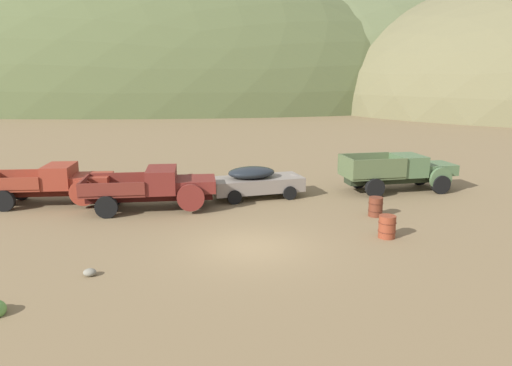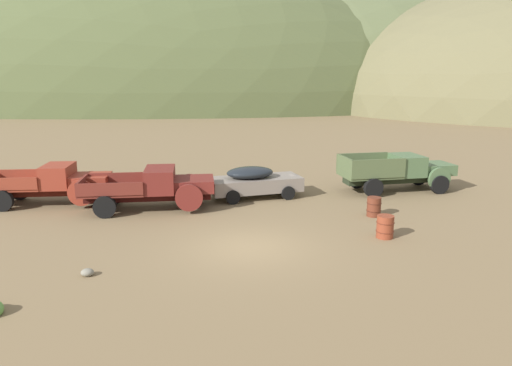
{
  "view_description": "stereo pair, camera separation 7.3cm",
  "coord_description": "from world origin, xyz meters",
  "px_view_note": "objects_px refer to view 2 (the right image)",
  "views": [
    {
      "loc": [
        0.17,
        -16.19,
        6.05
      ],
      "look_at": [
        0.27,
        5.67,
        1.06
      ],
      "focal_mm": 33.84,
      "sensor_mm": 36.0,
      "label": 1
    },
    {
      "loc": [
        0.24,
        -16.19,
        6.05
      ],
      "look_at": [
        0.27,
        5.67,
        1.06
      ],
      "focal_mm": 33.84,
      "sensor_mm": 36.0,
      "label": 2
    }
  ],
  "objects_px": {
    "truck_rust_red": "(56,183)",
    "truck_oxblood": "(157,187)",
    "truck_weathered_green": "(403,172)",
    "car_primer_gray": "(257,181)",
    "oil_drum_foreground": "(373,207)",
    "oil_drum_by_truck": "(384,227)"
  },
  "relations": [
    {
      "from": "truck_rust_red",
      "to": "oil_drum_foreground",
      "type": "bearing_deg",
      "value": -12.83
    },
    {
      "from": "car_primer_gray",
      "to": "oil_drum_by_truck",
      "type": "bearing_deg",
      "value": -69.54
    },
    {
      "from": "truck_rust_red",
      "to": "oil_drum_foreground",
      "type": "distance_m",
      "value": 14.61
    },
    {
      "from": "car_primer_gray",
      "to": "truck_rust_red",
      "type": "bearing_deg",
      "value": 169.98
    },
    {
      "from": "car_primer_gray",
      "to": "oil_drum_by_truck",
      "type": "xyz_separation_m",
      "value": [
        4.76,
        -6.06,
        -0.39
      ]
    },
    {
      "from": "truck_rust_red",
      "to": "truck_oxblood",
      "type": "height_order",
      "value": "same"
    },
    {
      "from": "car_primer_gray",
      "to": "oil_drum_foreground",
      "type": "height_order",
      "value": "car_primer_gray"
    },
    {
      "from": "car_primer_gray",
      "to": "truck_weathered_green",
      "type": "relative_size",
      "value": 0.81
    },
    {
      "from": "truck_rust_red",
      "to": "truck_oxblood",
      "type": "xyz_separation_m",
      "value": [
        4.93,
        -0.83,
        0.01
      ]
    },
    {
      "from": "truck_oxblood",
      "to": "oil_drum_foreground",
      "type": "height_order",
      "value": "truck_oxblood"
    },
    {
      "from": "truck_rust_red",
      "to": "truck_oxblood",
      "type": "bearing_deg",
      "value": -14.5
    },
    {
      "from": "truck_oxblood",
      "to": "truck_weathered_green",
      "type": "height_order",
      "value": "truck_weathered_green"
    },
    {
      "from": "truck_weathered_green",
      "to": "truck_oxblood",
      "type": "bearing_deg",
      "value": -175.69
    },
    {
      "from": "truck_oxblood",
      "to": "oil_drum_by_truck",
      "type": "height_order",
      "value": "truck_oxblood"
    },
    {
      "from": "truck_oxblood",
      "to": "truck_weathered_green",
      "type": "bearing_deg",
      "value": 9.06
    },
    {
      "from": "truck_oxblood",
      "to": "oil_drum_foreground",
      "type": "distance_m",
      "value": 9.62
    },
    {
      "from": "oil_drum_foreground",
      "to": "car_primer_gray",
      "type": "bearing_deg",
      "value": 146.91
    },
    {
      "from": "truck_oxblood",
      "to": "truck_weathered_green",
      "type": "relative_size",
      "value": 0.97
    },
    {
      "from": "truck_rust_red",
      "to": "oil_drum_foreground",
      "type": "relative_size",
      "value": 6.9
    },
    {
      "from": "truck_oxblood",
      "to": "car_primer_gray",
      "type": "xyz_separation_m",
      "value": [
        4.53,
        2.09,
        -0.19
      ]
    },
    {
      "from": "truck_rust_red",
      "to": "car_primer_gray",
      "type": "bearing_deg",
      "value": 2.65
    },
    {
      "from": "car_primer_gray",
      "to": "oil_drum_foreground",
      "type": "relative_size",
      "value": 6.0
    }
  ]
}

